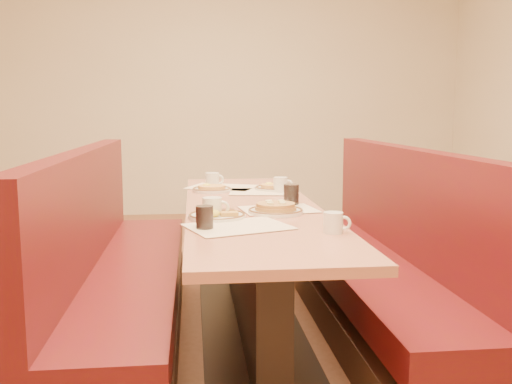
{
  "coord_description": "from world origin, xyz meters",
  "views": [
    {
      "loc": [
        -0.31,
        -2.99,
        1.25
      ],
      "look_at": [
        0.0,
        -0.19,
        0.85
      ],
      "focal_mm": 40.0,
      "sensor_mm": 36.0,
      "label": 1
    }
  ],
  "objects": [
    {
      "name": "ground",
      "position": [
        0.0,
        0.0,
        0.0
      ],
      "size": [
        8.0,
        8.0,
        0.0
      ],
      "primitive_type": "plane",
      "color": "#9E6647",
      "rests_on": "ground"
    },
    {
      "name": "diner_table",
      "position": [
        0.0,
        0.0,
        0.37
      ],
      "size": [
        0.7,
        2.5,
        0.75
      ],
      "color": "black",
      "rests_on": "ground"
    },
    {
      "name": "booth_left",
      "position": [
        -0.73,
        0.0,
        0.36
      ],
      "size": [
        0.55,
        2.5,
        1.05
      ],
      "color": "#4C3326",
      "rests_on": "ground"
    },
    {
      "name": "booth_right",
      "position": [
        0.73,
        0.0,
        0.36
      ],
      "size": [
        0.55,
        2.5,
        1.05
      ],
      "color": "#4C3326",
      "rests_on": "ground"
    },
    {
      "name": "placemat_near_left",
      "position": [
        -0.12,
        -0.57,
        0.75
      ],
      "size": [
        0.51,
        0.44,
        0.0
      ],
      "primitive_type": "cube",
      "rotation": [
        0.0,
        0.0,
        0.35
      ],
      "color": "#F6DFC1",
      "rests_on": "diner_table"
    },
    {
      "name": "placemat_near_right",
      "position": [
        0.12,
        -0.15,
        0.75
      ],
      "size": [
        0.41,
        0.33,
        0.0
      ],
      "primitive_type": "cube",
      "rotation": [
        0.0,
        0.0,
        0.14
      ],
      "color": "#F6DFC1",
      "rests_on": "diner_table"
    },
    {
      "name": "placemat_far_left",
      "position": [
        -0.12,
        0.76,
        0.75
      ],
      "size": [
        0.52,
        0.47,
        0.0
      ],
      "primitive_type": "cube",
      "rotation": [
        0.0,
        0.0,
        -0.41
      ],
      "color": "#F6DFC1",
      "rests_on": "diner_table"
    },
    {
      "name": "placemat_far_right",
      "position": [
        0.12,
        0.5,
        0.75
      ],
      "size": [
        0.45,
        0.36,
        0.0
      ],
      "primitive_type": "cube",
      "rotation": [
        0.0,
        0.0,
        -0.13
      ],
      "color": "#F6DFC1",
      "rests_on": "diner_table"
    },
    {
      "name": "pancake_plate",
      "position": [
        0.09,
        -0.24,
        0.77
      ],
      "size": [
        0.27,
        0.27,
        0.06
      ],
      "rotation": [
        0.0,
        0.0,
        0.31
      ],
      "color": "silver",
      "rests_on": "diner_table"
    },
    {
      "name": "eggs_plate",
      "position": [
        -0.21,
        -0.34,
        0.77
      ],
      "size": [
        0.27,
        0.27,
        0.05
      ],
      "rotation": [
        0.0,
        0.0,
        0.04
      ],
      "color": "silver",
      "rests_on": "diner_table"
    },
    {
      "name": "extra_plate_mid",
      "position": [
        0.2,
        0.6,
        0.77
      ],
      "size": [
        0.24,
        0.24,
        0.05
      ],
      "rotation": [
        0.0,
        0.0,
        0.29
      ],
      "color": "silver",
      "rests_on": "diner_table"
    },
    {
      "name": "extra_plate_far",
      "position": [
        -0.2,
        0.58,
        0.77
      ],
      "size": [
        0.25,
        0.25,
        0.05
      ],
      "rotation": [
        0.0,
        0.0,
        0.31
      ],
      "color": "silver",
      "rests_on": "diner_table"
    },
    {
      "name": "coffee_mug_a",
      "position": [
        0.26,
        -0.73,
        0.8
      ],
      "size": [
        0.11,
        0.08,
        0.09
      ],
      "rotation": [
        0.0,
        0.0,
        -0.35
      ],
      "color": "silver",
      "rests_on": "diner_table"
    },
    {
      "name": "coffee_mug_b",
      "position": [
        -0.22,
        -0.33,
        0.8
      ],
      "size": [
        0.13,
        0.09,
        0.1
      ],
      "rotation": [
        0.0,
        0.0,
        -0.21
      ],
      "color": "silver",
      "rests_on": "diner_table"
    },
    {
      "name": "coffee_mug_c",
      "position": [
        0.23,
        0.5,
        0.8
      ],
      "size": [
        0.12,
        0.09,
        0.09
      ],
      "rotation": [
        0.0,
        0.0,
        -0.35
      ],
      "color": "silver",
      "rests_on": "diner_table"
    },
    {
      "name": "coffee_mug_d",
      "position": [
        -0.18,
        0.78,
        0.8
      ],
      "size": [
        0.13,
        0.09,
        0.1
      ],
      "rotation": [
        0.0,
        0.0,
        0.32
      ],
      "color": "silver",
      "rests_on": "diner_table"
    },
    {
      "name": "soda_tumbler_near",
      "position": [
        -0.27,
        -0.6,
        0.8
      ],
      "size": [
        0.07,
        0.07,
        0.1
      ],
      "color": "black",
      "rests_on": "diner_table"
    },
    {
      "name": "soda_tumbler_mid",
      "position": [
        0.21,
        -0.0,
        0.81
      ],
      "size": [
        0.08,
        0.08,
        0.11
      ],
      "color": "black",
      "rests_on": "diner_table"
    }
  ]
}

